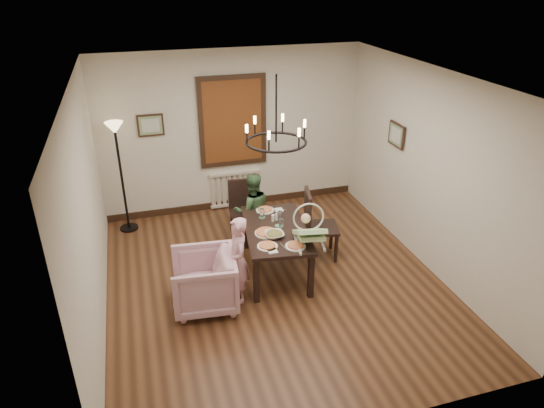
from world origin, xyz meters
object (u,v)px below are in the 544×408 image
chair_right (322,224)px  seated_man (252,216)px  dining_table (276,233)px  drinking_glass (281,223)px  chair_far (243,210)px  floor_lamp (122,179)px  elderly_woman (238,267)px  baby_bouncer (309,230)px  armchair (204,281)px

chair_right → seated_man: (-0.89, 0.63, -0.05)m
chair_right → dining_table: bearing=115.8°
chair_right → drinking_glass: 0.75m
chair_far → seated_man: (0.08, -0.29, 0.03)m
dining_table → seated_man: bearing=106.9°
seated_man → floor_lamp: (-1.87, 1.07, 0.41)m
chair_far → seated_man: bearing=-70.7°
elderly_woman → baby_bouncer: baby_bouncer is taller
chair_right → elderly_woman: size_ratio=1.10×
elderly_woman → floor_lamp: (-1.34, 2.38, 0.41)m
armchair → floor_lamp: (-0.89, 2.38, 0.53)m
chair_far → floor_lamp: size_ratio=0.52×
chair_far → drinking_glass: (0.28, -1.11, 0.30)m
armchair → baby_bouncer: bearing=95.6°
chair_right → floor_lamp: 3.26m
elderly_woman → seated_man: bearing=158.0°
dining_table → floor_lamp: (-2.00, 1.88, 0.29)m
drinking_glass → floor_lamp: 2.81m
dining_table → seated_man: 0.83m
armchair → baby_bouncer: size_ratio=1.38×
dining_table → floor_lamp: bearing=144.7°
dining_table → baby_bouncer: (0.30, -0.51, 0.28)m
armchair → seated_man: size_ratio=0.83×
elderly_woman → floor_lamp: 2.76m
baby_bouncer → drinking_glass: bearing=123.8°
chair_far → drinking_glass: 1.18m
seated_man → armchair: bearing=52.9°
chair_far → drinking_glass: chair_far is taller
chair_right → baby_bouncer: size_ratio=1.83×
armchair → drinking_glass: 1.34m
elderly_woman → seated_man: 1.41m
chair_right → seated_man: bearing=67.3°
drinking_glass → dining_table: bearing=174.5°
chair_right → baby_bouncer: baby_bouncer is taller
chair_right → floor_lamp: size_ratio=0.60×
chair_right → drinking_glass: chair_right is taller
seated_man → elderly_woman: bearing=67.6°
armchair → drinking_glass: bearing=118.8°
chair_far → chair_right: size_ratio=0.86×
baby_bouncer → chair_right: bearing=66.1°
dining_table → seated_man: size_ratio=1.61×
dining_table → seated_man: (-0.13, 0.81, -0.12)m
armchair → baby_bouncer: baby_bouncer is taller
chair_right → drinking_glass: (-0.69, -0.19, 0.22)m
chair_right → baby_bouncer: bearing=158.5°
dining_table → floor_lamp: floor_lamp is taller
baby_bouncer → armchair: bearing=-170.6°
elderly_woman → armchair: bearing=-89.4°
baby_bouncer → chair_far: bearing=117.3°
armchair → chair_far: bearing=156.8°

